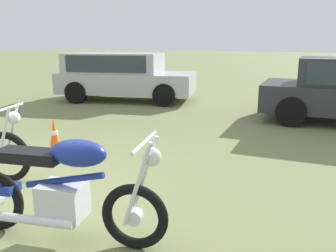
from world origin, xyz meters
TOP-DOWN VIEW (x-y plane):
  - ground_plane at (0.00, 0.00)m, footprint 120.00×120.00m
  - motorcycle_blue at (1.09, -0.12)m, footprint 1.94×0.91m
  - car_silver at (-3.32, 6.44)m, footprint 4.40×3.05m
  - traffic_cone at (-1.08, 1.72)m, footprint 0.25×0.25m

SIDE VIEW (x-z plane):
  - ground_plane at x=0.00m, z-range 0.00..0.00m
  - traffic_cone at x=-1.08m, z-range -0.02..0.53m
  - motorcycle_blue at x=1.09m, z-range -0.02..0.99m
  - car_silver at x=-3.32m, z-range 0.12..1.55m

